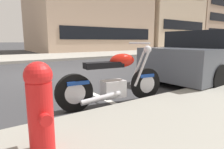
# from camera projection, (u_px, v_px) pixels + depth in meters

# --- Properties ---
(ground_plane) EXTENTS (260.00, 260.00, 0.00)m
(ground_plane) POSITION_uv_depth(u_px,v_px,m) (51.00, 74.00, 6.56)
(ground_plane) COLOR #333335
(sidewalk_far_curb) EXTENTS (120.00, 5.00, 0.14)m
(sidewalk_far_curb) POSITION_uv_depth(u_px,v_px,m) (155.00, 52.00, 18.51)
(sidewalk_far_curb) COLOR gray
(sidewalk_far_curb) RESTS_ON ground
(parking_stall_stripe) EXTENTS (0.12, 2.20, 0.01)m
(parking_stall_stripe) POSITION_uv_depth(u_px,v_px,m) (104.00, 99.00, 3.79)
(parking_stall_stripe) COLOR silver
(parking_stall_stripe) RESTS_ON ground
(parked_motorcycle) EXTENTS (2.03, 0.62, 1.10)m
(parked_motorcycle) POSITION_uv_depth(u_px,v_px,m) (115.00, 81.00, 3.41)
(parked_motorcycle) COLOR black
(parked_motorcycle) RESTS_ON ground
(parked_car_second_in_row) EXTENTS (4.56, 2.06, 1.39)m
(parked_car_second_in_row) POSITION_uv_depth(u_px,v_px,m) (212.00, 56.00, 5.78)
(parked_car_second_in_row) COLOR #4C515B
(parked_car_second_in_row) RESTS_ON ground
(fire_hydrant) EXTENTS (0.24, 0.36, 0.82)m
(fire_hydrant) POSITION_uv_depth(u_px,v_px,m) (40.00, 105.00, 1.68)
(fire_hydrant) COLOR red
(fire_hydrant) RESTS_ON sidewalk_near_curb
(townhouse_behind_pole) EXTENTS (11.63, 9.81, 8.07)m
(townhouse_behind_pole) POSITION_uv_depth(u_px,v_px,m) (86.00, 14.00, 21.63)
(townhouse_behind_pole) COLOR tan
(townhouse_behind_pole) RESTS_ON ground
(townhouse_corner_block) EXTENTS (9.19, 10.28, 13.59)m
(townhouse_corner_block) POSITION_uv_depth(u_px,v_px,m) (155.00, 0.00, 27.55)
(townhouse_corner_block) COLOR beige
(townhouse_corner_block) RESTS_ON ground
(townhouse_far_uphill) EXTENTS (9.66, 10.11, 10.56)m
(townhouse_far_uphill) POSITION_uv_depth(u_px,v_px,m) (195.00, 16.00, 33.13)
(townhouse_far_uphill) COLOR tan
(townhouse_far_uphill) RESTS_ON ground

